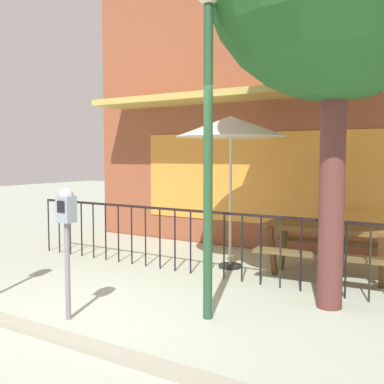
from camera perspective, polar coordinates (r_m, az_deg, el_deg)
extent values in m
plane|color=#A3AD9A|center=(5.38, -11.36, -14.77)|extent=(40.00, 40.00, 0.00)
cube|color=#5F2517|center=(9.09, 8.89, -6.75)|extent=(7.77, 0.54, 0.01)
cube|color=brown|center=(9.00, 9.12, 12.12)|extent=(7.77, 0.50, 5.94)
cube|color=orange|center=(8.69, 8.31, 1.71)|extent=(5.05, 0.02, 1.70)
cube|color=tan|center=(8.32, 7.08, 11.88)|extent=(6.60, 0.97, 0.12)
cube|color=black|center=(6.80, 0.83, -2.39)|extent=(6.53, 0.04, 0.04)
cylinder|color=black|center=(9.00, -17.24, -3.95)|extent=(0.02, 0.02, 0.95)
cylinder|color=black|center=(8.78, -16.04, -4.12)|extent=(0.02, 0.02, 0.95)
cylinder|color=black|center=(8.58, -14.77, -4.30)|extent=(0.02, 0.02, 0.95)
cylinder|color=black|center=(8.37, -13.44, -4.49)|extent=(0.02, 0.02, 0.95)
cylinder|color=black|center=(8.17, -12.05, -4.68)|extent=(0.02, 0.02, 0.95)
cylinder|color=black|center=(7.98, -10.59, -4.88)|extent=(0.02, 0.02, 0.95)
cylinder|color=black|center=(7.79, -9.05, -5.09)|extent=(0.02, 0.02, 0.95)
cylinder|color=black|center=(7.61, -7.44, -5.30)|extent=(0.02, 0.02, 0.95)
cylinder|color=black|center=(7.44, -5.75, -5.52)|extent=(0.02, 0.02, 0.95)
cylinder|color=black|center=(7.27, -3.98, -5.74)|extent=(0.02, 0.02, 0.95)
cylinder|color=black|center=(7.11, -2.12, -5.97)|extent=(0.02, 0.02, 0.95)
cylinder|color=black|center=(6.95, -0.18, -6.20)|extent=(0.02, 0.02, 0.95)
cylinder|color=black|center=(6.81, 1.85, -6.44)|extent=(0.02, 0.02, 0.95)
cylinder|color=black|center=(6.67, 3.97, -6.67)|extent=(0.02, 0.02, 0.95)
cylinder|color=black|center=(6.54, 6.17, -6.91)|extent=(0.02, 0.02, 0.95)
cylinder|color=black|center=(6.43, 8.46, -7.14)|extent=(0.02, 0.02, 0.95)
cylinder|color=black|center=(6.32, 10.83, -7.37)|extent=(0.02, 0.02, 0.95)
cylinder|color=black|center=(6.22, 13.28, -7.60)|extent=(0.02, 0.02, 0.95)
cylinder|color=black|center=(6.14, 15.81, -7.81)|extent=(0.02, 0.02, 0.95)
cylinder|color=black|center=(6.07, 18.40, -8.02)|extent=(0.02, 0.02, 0.95)
cylinder|color=black|center=(6.01, 21.06, -8.21)|extent=(0.02, 0.02, 0.95)
cube|color=brown|center=(6.93, 16.47, -4.21)|extent=(1.85, 0.90, 0.07)
cube|color=brown|center=(6.45, 15.45, -7.54)|extent=(1.81, 0.40, 0.05)
cube|color=brown|center=(7.51, 17.25, -5.88)|extent=(1.81, 0.40, 0.05)
cube|color=#533620|center=(6.90, 9.88, -7.24)|extent=(0.10, 0.35, 0.78)
cube|color=#4C411F|center=(7.43, 11.21, -6.42)|extent=(0.10, 0.35, 0.78)
cube|color=#4F3319|center=(6.62, 22.26, -8.03)|extent=(0.10, 0.35, 0.78)
cylinder|color=black|center=(7.44, 4.70, -9.06)|extent=(0.36, 0.36, 0.05)
cylinder|color=#B7BCAE|center=(7.25, 4.76, -0.28)|extent=(0.04, 0.04, 2.33)
cone|color=beige|center=(7.24, 4.81, 8.05)|extent=(1.72, 1.72, 0.32)
cylinder|color=gray|center=(5.22, -15.07, -9.39)|extent=(0.06, 0.06, 1.06)
cube|color=#82909F|center=(5.10, -15.23, -2.06)|extent=(0.18, 0.14, 0.28)
sphere|color=#95969E|center=(5.08, -15.26, -0.49)|extent=(0.17, 0.17, 0.17)
cube|color=black|center=(5.05, -15.85, -1.76)|extent=(0.11, 0.01, 0.12)
cylinder|color=brown|center=(5.52, 16.87, 1.83)|extent=(0.29, 0.29, 3.06)
cylinder|color=#22492B|center=(4.92, 1.98, 3.38)|extent=(0.10, 0.10, 3.34)
cube|color=gray|center=(4.94, -17.10, -16.67)|extent=(10.88, 0.20, 0.11)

